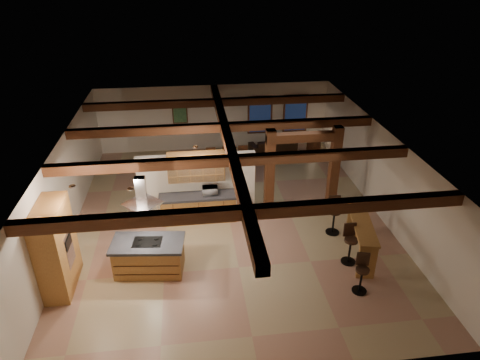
{
  "coord_description": "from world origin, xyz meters",
  "views": [
    {
      "loc": [
        -1.16,
        -11.87,
        7.73
      ],
      "look_at": [
        0.42,
        0.5,
        1.19
      ],
      "focal_mm": 32.0,
      "sensor_mm": 36.0,
      "label": 1
    }
  ],
  "objects_px": {
    "kitchen_island": "(149,256)",
    "dining_table": "(229,169)",
    "bar_counter": "(361,235)",
    "sofa": "(273,145)"
  },
  "relations": [
    {
      "from": "kitchen_island",
      "to": "sofa",
      "type": "bearing_deg",
      "value": 56.89
    },
    {
      "from": "dining_table",
      "to": "sofa",
      "type": "distance_m",
      "value": 3.11
    },
    {
      "from": "dining_table",
      "to": "bar_counter",
      "type": "relative_size",
      "value": 0.82
    },
    {
      "from": "dining_table",
      "to": "bar_counter",
      "type": "xyz_separation_m",
      "value": [
        3.21,
        -5.5,
        0.43
      ]
    },
    {
      "from": "sofa",
      "to": "dining_table",
      "type": "bearing_deg",
      "value": 36.18
    },
    {
      "from": "kitchen_island",
      "to": "dining_table",
      "type": "distance_m",
      "value": 6.05
    },
    {
      "from": "sofa",
      "to": "kitchen_island",
      "type": "bearing_deg",
      "value": 48.22
    },
    {
      "from": "sofa",
      "to": "bar_counter",
      "type": "relative_size",
      "value": 0.95
    },
    {
      "from": "dining_table",
      "to": "bar_counter",
      "type": "distance_m",
      "value": 6.39
    },
    {
      "from": "dining_table",
      "to": "sofa",
      "type": "bearing_deg",
      "value": 39.97
    }
  ]
}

